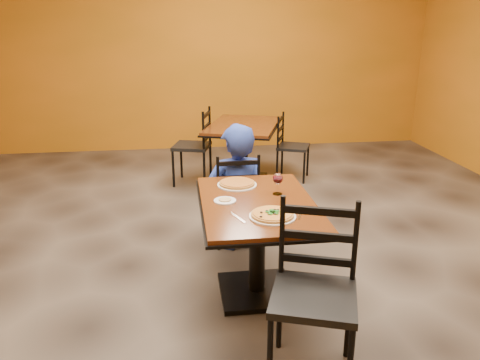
{
  "coord_description": "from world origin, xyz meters",
  "views": [
    {
      "loc": [
        -0.54,
        -3.61,
        1.97
      ],
      "look_at": [
        -0.1,
        -0.3,
        0.85
      ],
      "focal_mm": 35.32,
      "sensor_mm": 36.0,
      "label": 1
    }
  ],
  "objects": [
    {
      "name": "chair_main_far",
      "position": [
        -0.05,
        0.45,
        0.44
      ],
      "size": [
        0.41,
        0.41,
        0.88
      ],
      "primitive_type": null,
      "rotation": [
        0.0,
        0.0,
        3.17
      ],
      "color": "black",
      "rests_on": "floor"
    },
    {
      "name": "diner",
      "position": [
        -0.04,
        0.41,
        0.57
      ],
      "size": [
        0.63,
        0.46,
        1.13
      ],
      "primitive_type": "imported",
      "rotation": [
        0.0,
        0.0,
        3.29
      ],
      "color": "#1C3B9B",
      "rests_on": "floor"
    },
    {
      "name": "table_main",
      "position": [
        0.0,
        -0.5,
        0.56
      ],
      "size": [
        0.83,
        1.23,
        0.75
      ],
      "color": "#56250D",
      "rests_on": "floor"
    },
    {
      "name": "floor",
      "position": [
        0.0,
        0.0,
        0.0
      ],
      "size": [
        7.0,
        8.0,
        0.01
      ],
      "primitive_type": "cube",
      "color": "black",
      "rests_on": "ground"
    },
    {
      "name": "chair_main_near",
      "position": [
        0.16,
        -1.41,
        0.51
      ],
      "size": [
        0.59,
        0.59,
        1.03
      ],
      "primitive_type": null,
      "rotation": [
        0.0,
        0.0,
        -0.34
      ],
      "color": "black",
      "rests_on": "floor"
    },
    {
      "name": "side_plate",
      "position": [
        -0.23,
        -0.47,
        0.76
      ],
      "size": [
        0.16,
        0.16,
        0.01
      ],
      "primitive_type": "cylinder",
      "color": "white",
      "rests_on": "table_main"
    },
    {
      "name": "wine_glass",
      "position": [
        0.17,
        -0.37,
        0.84
      ],
      "size": [
        0.08,
        0.08,
        0.18
      ],
      "primitive_type": null,
      "color": "white",
      "rests_on": "table_main"
    },
    {
      "name": "plate_main",
      "position": [
        0.05,
        -0.79,
        0.76
      ],
      "size": [
        0.31,
        0.31,
        0.01
      ],
      "primitive_type": "cylinder",
      "color": "white",
      "rests_on": "table_main"
    },
    {
      "name": "wall_back",
      "position": [
        0.0,
        4.0,
        1.5
      ],
      "size": [
        7.0,
        0.01,
        3.0
      ],
      "primitive_type": "cube",
      "color": "#BE6915",
      "rests_on": "ground"
    },
    {
      "name": "chair_second_right",
      "position": [
        0.93,
        2.2,
        0.43
      ],
      "size": [
        0.5,
        0.5,
        0.85
      ],
      "primitive_type": null,
      "rotation": [
        0.0,
        0.0,
        1.17
      ],
      "color": "black",
      "rests_on": "floor"
    },
    {
      "name": "pizza_main",
      "position": [
        0.05,
        -0.79,
        0.77
      ],
      "size": [
        0.28,
        0.28,
        0.02
      ],
      "primitive_type": "cylinder",
      "color": "#8A320A",
      "rests_on": "plate_main"
    },
    {
      "name": "plate_far",
      "position": [
        -0.1,
        -0.13,
        0.76
      ],
      "size": [
        0.31,
        0.31,
        0.01
      ],
      "primitive_type": "cylinder",
      "color": "white",
      "rests_on": "table_main"
    },
    {
      "name": "knife",
      "position": [
        0.24,
        -0.76,
        0.75
      ],
      "size": [
        0.08,
        0.2,
        0.0
      ],
      "primitive_type": "cube",
      "rotation": [
        0.0,
        0.0,
        -0.33
      ],
      "color": "silver",
      "rests_on": "table_main"
    },
    {
      "name": "pizza_far",
      "position": [
        -0.1,
        -0.13,
        0.77
      ],
      "size": [
        0.28,
        0.28,
        0.02
      ],
      "primitive_type": "cylinder",
      "color": "gold",
      "rests_on": "plate_far"
    },
    {
      "name": "table_second",
      "position": [
        0.28,
        2.2,
        0.56
      ],
      "size": [
        1.2,
        1.45,
        0.75
      ],
      "rotation": [
        0.0,
        0.0,
        -0.33
      ],
      "color": "#56250D",
      "rests_on": "floor"
    },
    {
      "name": "dip",
      "position": [
        -0.23,
        -0.47,
        0.76
      ],
      "size": [
        0.09,
        0.09,
        0.01
      ],
      "primitive_type": "cylinder",
      "color": "tan",
      "rests_on": "side_plate"
    },
    {
      "name": "fork",
      "position": [
        -0.18,
        -0.78,
        0.75
      ],
      "size": [
        0.08,
        0.18,
        0.0
      ],
      "primitive_type": "cube",
      "rotation": [
        0.0,
        0.0,
        0.36
      ],
      "color": "silver",
      "rests_on": "table_main"
    },
    {
      "name": "chair_second_left",
      "position": [
        -0.38,
        2.2,
        0.48
      ],
      "size": [
        0.53,
        0.53,
        0.96
      ],
      "primitive_type": null,
      "rotation": [
        0.0,
        0.0,
        -1.84
      ],
      "color": "black",
      "rests_on": "floor"
    }
  ]
}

